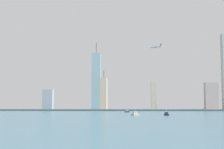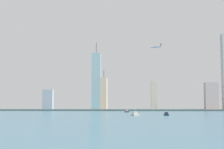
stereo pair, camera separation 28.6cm
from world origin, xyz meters
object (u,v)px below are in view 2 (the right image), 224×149
(airplane, at_px, (156,47))
(skyscraper_4, at_px, (154,96))
(skyscraper_7, at_px, (211,97))
(boat_4, at_px, (127,111))
(skyscraper_1, at_px, (104,94))
(boat_0, at_px, (166,114))
(skyscraper_5, at_px, (48,100))
(skyscraper_0, at_px, (96,81))
(boat_3, at_px, (135,114))

(airplane, bearing_deg, skyscraper_4, -58.05)
(skyscraper_7, distance_m, boat_4, 228.08)
(skyscraper_1, relative_size, skyscraper_7, 1.49)
(skyscraper_7, relative_size, boat_0, 3.32)
(skyscraper_5, xyz_separation_m, skyscraper_7, (364.26, -42.66, 5.81))
(skyscraper_0, bearing_deg, skyscraper_5, -153.26)
(skyscraper_1, distance_m, skyscraper_7, 231.67)
(skyscraper_4, xyz_separation_m, skyscraper_5, (-246.63, -17.78, -9.73))
(boat_0, distance_m, airplane, 289.93)
(skyscraper_1, xyz_separation_m, boat_3, (70.17, -333.84, -34.64))
(skyscraper_1, relative_size, skyscraper_5, 1.86)
(skyscraper_0, relative_size, boat_4, 10.36)
(boat_0, bearing_deg, skyscraper_0, 20.62)
(skyscraper_1, bearing_deg, boat_3, -78.13)
(skyscraper_7, xyz_separation_m, airplane, (-117.12, -44.45, 100.32))
(boat_3, xyz_separation_m, airplane, (43.53, 270.62, 128.57))
(boat_0, bearing_deg, boat_3, 108.45)
(skyscraper_0, distance_m, boat_4, 262.97)
(skyscraper_0, relative_size, skyscraper_4, 2.50)
(boat_4, bearing_deg, skyscraper_1, 9.92)
(skyscraper_1, bearing_deg, boat_4, -71.02)
(airplane, bearing_deg, skyscraper_1, 2.60)
(boat_0, distance_m, boat_3, 38.75)
(boat_0, xyz_separation_m, boat_4, (-51.55, 160.69, 0.08))
(boat_0, bearing_deg, skyscraper_7, -20.00)
(skyscraper_1, distance_m, skyscraper_4, 120.66)
(boat_3, distance_m, airplane, 302.76)
(skyscraper_0, xyz_separation_m, skyscraper_1, (26.85, -77.60, -34.59))
(skyscraper_1, distance_m, boat_0, 342.07)
(skyscraper_7, relative_size, boat_4, 3.66)
(skyscraper_7, bearing_deg, skyscraper_0, 159.50)
(skyscraper_7, distance_m, boat_3, 354.80)
(boat_3, relative_size, airplane, 0.76)
(skyscraper_7, height_order, boat_4, skyscraper_7)
(skyscraper_0, relative_size, airplane, 6.93)
(skyscraper_7, distance_m, airplane, 160.49)
(skyscraper_7, height_order, boat_3, skyscraper_7)
(skyscraper_5, bearing_deg, skyscraper_1, -10.15)
(skyscraper_7, height_order, boat_0, skyscraper_7)
(airplane, bearing_deg, skyscraper_7, -127.54)
(skyscraper_4, relative_size, boat_4, 4.15)
(skyscraper_4, relative_size, boat_3, 3.64)
(boat_4, bearing_deg, boat_0, -171.27)
(skyscraper_0, height_order, skyscraper_1, skyscraper_0)
(boat_0, bearing_deg, skyscraper_4, 1.18)
(skyscraper_0, bearing_deg, boat_0, -71.48)
(boat_0, bearing_deg, boat_4, 19.88)
(boat_3, bearing_deg, boat_0, -84.82)
(skyscraper_0, height_order, boat_0, skyscraper_0)
(skyscraper_5, distance_m, airplane, 282.72)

